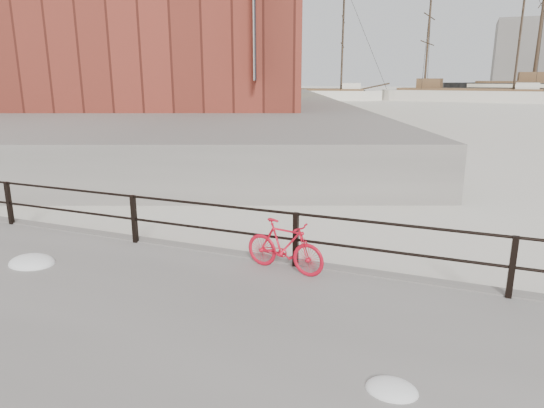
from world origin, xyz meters
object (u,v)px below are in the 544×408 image
Objects in this scene: bicycle at (284,246)px; workboat_far at (219,106)px; workboat_near at (106,120)px; schooner_left at (304,100)px; schooner_mid at (466,101)px.

workboat_far is (-27.43, 49.35, -0.81)m from bicycle.
workboat_far is at bearing 51.88° from workboat_near.
bicycle is at bearing -85.12° from workboat_near.
workboat_near is (-26.73, 26.93, -0.81)m from bicycle.
workboat_near is at bearing -106.51° from schooner_left.
schooner_mid is at bearing -1.60° from schooner_left.
bicycle is 0.14× the size of workboat_far.
schooner_mid reaches higher than schooner_left.
schooner_left is at bearing 68.15° from workboat_far.
workboat_near is 1.09× the size of workboat_far.
schooner_mid reaches higher than workboat_far.
bicycle is 0.06× the size of schooner_left.
schooner_left is at bearing -165.22° from schooner_mid.
workboat_far reaches higher than bicycle.
schooner_left is 2.47× the size of workboat_far.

